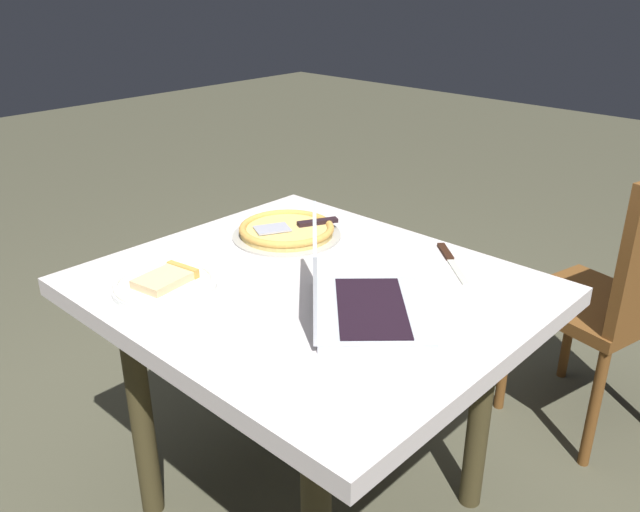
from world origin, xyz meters
name	(u,v)px	position (x,y,z in m)	size (l,w,h in m)	color
ground_plane	(312,504)	(0.00, 0.00, 0.00)	(12.00, 12.00, 0.00)	#494736
dining_table	(311,316)	(0.00, 0.00, 0.62)	(1.03, 0.89, 0.71)	beige
laptop	(355,298)	(-0.18, 0.05, 0.76)	(0.40, 0.40, 0.21)	#B5BBC4
pizza_plate	(165,283)	(0.24, 0.26, 0.73)	(0.25, 0.25, 0.04)	white
pizza_tray	(287,230)	(0.26, -0.17, 0.73)	(0.31, 0.31, 0.04)	#A9A79C
table_knife	(450,259)	(-0.17, -0.35, 0.72)	(0.20, 0.18, 0.01)	beige
chair_near	(618,292)	(-0.44, -0.89, 0.51)	(0.46, 0.46, 0.91)	brown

